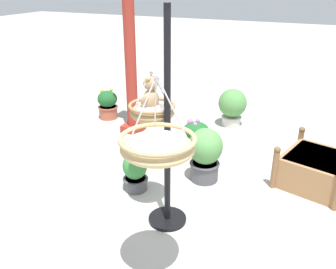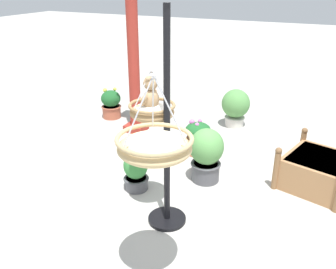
{
  "view_description": "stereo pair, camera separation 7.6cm",
  "coord_description": "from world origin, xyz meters",
  "px_view_note": "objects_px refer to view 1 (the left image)",
  "views": [
    {
      "loc": [
        -3.37,
        -1.37,
        2.62
      ],
      "look_at": [
        -0.03,
        0.11,
        1.0
      ],
      "focal_mm": 38.44,
      "sensor_mm": 36.0,
      "label": 1
    },
    {
      "loc": [
        -3.34,
        -1.44,
        2.62
      ],
      "look_at": [
        -0.03,
        0.11,
        1.0
      ],
      "focal_mm": 38.44,
      "sensor_mm": 36.0,
      "label": 2
    }
  ],
  "objects_px": {
    "teddy_bear": "(150,95)",
    "potted_plant_bushy_green": "(108,104)",
    "display_pole_central": "(167,163)",
    "wooden_planter_box": "(316,169)",
    "hanging_basket_with_teddy": "(152,111)",
    "potted_plant_small_succulent": "(135,171)",
    "hanging_basket_left_high": "(157,146)",
    "potted_plant_fern_front": "(232,106)",
    "greenhouse_pillar_left": "(130,51)",
    "potted_plant_tall_leafy": "(205,153)",
    "potted_plant_flowering_red": "(196,137)"
  },
  "relations": [
    {
      "from": "hanging_basket_left_high",
      "to": "teddy_bear",
      "type": "bearing_deg",
      "value": 29.47
    },
    {
      "from": "wooden_planter_box",
      "to": "potted_plant_fern_front",
      "type": "xyz_separation_m",
      "value": [
        1.62,
        1.58,
        0.15
      ]
    },
    {
      "from": "hanging_basket_with_teddy",
      "to": "potted_plant_flowering_red",
      "type": "relative_size",
      "value": 1.0
    },
    {
      "from": "potted_plant_flowering_red",
      "to": "potted_plant_small_succulent",
      "type": "xyz_separation_m",
      "value": [
        -1.32,
        0.37,
        -0.02
      ]
    },
    {
      "from": "greenhouse_pillar_left",
      "to": "potted_plant_fern_front",
      "type": "distance_m",
      "value": 2.14
    },
    {
      "from": "teddy_bear",
      "to": "potted_plant_tall_leafy",
      "type": "relative_size",
      "value": 0.52
    },
    {
      "from": "teddy_bear",
      "to": "potted_plant_bushy_green",
      "type": "xyz_separation_m",
      "value": [
        2.39,
        2.15,
        -1.16
      ]
    },
    {
      "from": "wooden_planter_box",
      "to": "potted_plant_small_succulent",
      "type": "xyz_separation_m",
      "value": [
        -1.1,
        2.17,
        0.03
      ]
    },
    {
      "from": "display_pole_central",
      "to": "potted_plant_small_succulent",
      "type": "relative_size",
      "value": 4.24
    },
    {
      "from": "hanging_basket_with_teddy",
      "to": "potted_plant_flowering_red",
      "type": "bearing_deg",
      "value": 1.61
    },
    {
      "from": "display_pole_central",
      "to": "hanging_basket_left_high",
      "type": "xyz_separation_m",
      "value": [
        -0.85,
        -0.29,
        0.64
      ]
    },
    {
      "from": "potted_plant_fern_front",
      "to": "potted_plant_tall_leafy",
      "type": "bearing_deg",
      "value": -175.37
    },
    {
      "from": "greenhouse_pillar_left",
      "to": "potted_plant_fern_front",
      "type": "bearing_deg",
      "value": -57.9
    },
    {
      "from": "potted_plant_flowering_red",
      "to": "potted_plant_bushy_green",
      "type": "relative_size",
      "value": 0.95
    },
    {
      "from": "display_pole_central",
      "to": "wooden_planter_box",
      "type": "height_order",
      "value": "display_pole_central"
    },
    {
      "from": "potted_plant_bushy_green",
      "to": "potted_plant_small_succulent",
      "type": "height_order",
      "value": "potted_plant_bushy_green"
    },
    {
      "from": "potted_plant_tall_leafy",
      "to": "hanging_basket_with_teddy",
      "type": "bearing_deg",
      "value": 159.07
    },
    {
      "from": "hanging_basket_with_teddy",
      "to": "potted_plant_bushy_green",
      "type": "bearing_deg",
      "value": 42.3
    },
    {
      "from": "hanging_basket_with_teddy",
      "to": "wooden_planter_box",
      "type": "bearing_deg",
      "value": -51.58
    },
    {
      "from": "teddy_bear",
      "to": "wooden_planter_box",
      "type": "xyz_separation_m",
      "value": [
        1.39,
        -1.78,
        -1.21
      ]
    },
    {
      "from": "wooden_planter_box",
      "to": "potted_plant_tall_leafy",
      "type": "bearing_deg",
      "value": 109.19
    },
    {
      "from": "hanging_basket_with_teddy",
      "to": "hanging_basket_left_high",
      "type": "bearing_deg",
      "value": -151.45
    },
    {
      "from": "teddy_bear",
      "to": "greenhouse_pillar_left",
      "type": "height_order",
      "value": "greenhouse_pillar_left"
    },
    {
      "from": "wooden_planter_box",
      "to": "potted_plant_fern_front",
      "type": "bearing_deg",
      "value": 44.36
    },
    {
      "from": "hanging_basket_left_high",
      "to": "hanging_basket_with_teddy",
      "type": "bearing_deg",
      "value": 28.55
    },
    {
      "from": "hanging_basket_with_teddy",
      "to": "potted_plant_fern_front",
      "type": "xyz_separation_m",
      "value": [
        3.01,
        -0.17,
        -0.88
      ]
    },
    {
      "from": "potted_plant_tall_leafy",
      "to": "potted_plant_bushy_green",
      "type": "distance_m",
      "value": 2.93
    },
    {
      "from": "wooden_planter_box",
      "to": "display_pole_central",
      "type": "bearing_deg",
      "value": 135.7
    },
    {
      "from": "potted_plant_bushy_green",
      "to": "potted_plant_tall_leafy",
      "type": "bearing_deg",
      "value": -120.59
    },
    {
      "from": "potted_plant_fern_front",
      "to": "teddy_bear",
      "type": "bearing_deg",
      "value": 176.3
    },
    {
      "from": "display_pole_central",
      "to": "potted_plant_bushy_green",
      "type": "distance_m",
      "value": 3.54
    },
    {
      "from": "teddy_bear",
      "to": "wooden_planter_box",
      "type": "distance_m",
      "value": 2.56
    },
    {
      "from": "teddy_bear",
      "to": "hanging_basket_left_high",
      "type": "bearing_deg",
      "value": -150.53
    },
    {
      "from": "potted_plant_bushy_green",
      "to": "hanging_basket_with_teddy",
      "type": "bearing_deg",
      "value": -137.7
    },
    {
      "from": "potted_plant_small_succulent",
      "to": "hanging_basket_with_teddy",
      "type": "bearing_deg",
      "value": -125.5
    },
    {
      "from": "potted_plant_flowering_red",
      "to": "potted_plant_fern_front",
      "type": "bearing_deg",
      "value": -8.94
    },
    {
      "from": "potted_plant_tall_leafy",
      "to": "potted_plant_flowering_red",
      "type": "bearing_deg",
      "value": 28.66
    },
    {
      "from": "hanging_basket_left_high",
      "to": "potted_plant_fern_front",
      "type": "height_order",
      "value": "hanging_basket_left_high"
    },
    {
      "from": "potted_plant_fern_front",
      "to": "wooden_planter_box",
      "type": "bearing_deg",
      "value": -135.64
    },
    {
      "from": "hanging_basket_left_high",
      "to": "potted_plant_fern_front",
      "type": "bearing_deg",
      "value": 5.28
    },
    {
      "from": "wooden_planter_box",
      "to": "potted_plant_bushy_green",
      "type": "bearing_deg",
      "value": 75.74
    },
    {
      "from": "teddy_bear",
      "to": "potted_plant_bushy_green",
      "type": "height_order",
      "value": "teddy_bear"
    },
    {
      "from": "greenhouse_pillar_left",
      "to": "potted_plant_flowering_red",
      "type": "relative_size",
      "value": 5.32
    },
    {
      "from": "potted_plant_fern_front",
      "to": "potted_plant_flowering_red",
      "type": "height_order",
      "value": "potted_plant_fern_front"
    },
    {
      "from": "teddy_bear",
      "to": "wooden_planter_box",
      "type": "bearing_deg",
      "value": -51.91
    },
    {
      "from": "potted_plant_fern_front",
      "to": "potted_plant_tall_leafy",
      "type": "relative_size",
      "value": 0.93
    },
    {
      "from": "hanging_basket_with_teddy",
      "to": "potted_plant_small_succulent",
      "type": "relative_size",
      "value": 0.98
    },
    {
      "from": "potted_plant_fern_front",
      "to": "potted_plant_small_succulent",
      "type": "xyz_separation_m",
      "value": [
        -2.71,
        0.59,
        -0.12
      ]
    },
    {
      "from": "potted_plant_bushy_green",
      "to": "potted_plant_flowering_red",
      "type": "bearing_deg",
      "value": -110.02
    },
    {
      "from": "hanging_basket_with_teddy",
      "to": "potted_plant_fern_front",
      "type": "distance_m",
      "value": 3.14
    }
  ]
}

